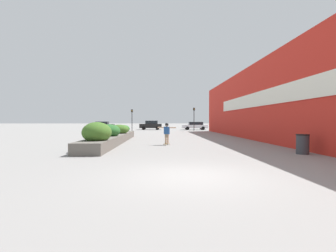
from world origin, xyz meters
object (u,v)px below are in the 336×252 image
Objects in this scene: car_center_left at (151,125)px; traffic_light_right at (194,115)px; trash_bin at (303,144)px; car_center_right at (195,126)px; traffic_light_left at (132,116)px; skateboarder at (167,131)px; car_leftmost at (103,125)px; skateboard at (167,144)px.

car_center_left is 9.05m from traffic_light_right.
trash_bin is at bearing -166.11° from car_center_left.
car_center_left is at bearing 85.12° from car_center_right.
car_center_right is 1.29× the size of traffic_light_left.
skateboarder is 0.37× the size of traffic_light_right.
car_center_right is at bearing 80.67° from traffic_light_right.
trash_bin is 33.96m from car_center_right.
skateboard is at bearing 19.34° from car_leftmost.
trash_bin is 40.64m from car_leftmost.
car_center_left is 1.07× the size of traffic_light_right.
car_leftmost is at bearing 131.11° from traffic_light_left.
traffic_light_left is at bearing 111.06° from trash_bin.
traffic_light_right reaches higher than skateboarder.
car_center_right is (5.72, 28.94, 0.67)m from skateboard.
car_center_left is (8.98, -2.03, 0.06)m from car_leftmost.
skateboard is 0.86m from skateboarder.
car_center_left is at bearing 103.89° from trash_bin.
traffic_light_left is 0.93× the size of traffic_light_right.
skateboard is 0.20× the size of car_center_left.
car_center_right is at bearing -94.88° from car_center_left.
traffic_light_right reaches higher than traffic_light_left.
skateboarder is 1.44× the size of trash_bin.
trash_bin is (6.43, -5.01, 0.41)m from skateboard.
skateboard is 8.16m from trash_bin.
trash_bin is 31.81m from traffic_light_left.
car_leftmost is at bearing 80.87° from car_center_right.
trash_bin is 0.24× the size of car_leftmost.
car_leftmost reaches higher than car_center_right.
traffic_light_left is at bearing 177.63° from traffic_light_right.
skateboard is 0.23× the size of traffic_light_left.
skateboarder is at bearing 168.82° from car_center_right.
car_center_left is 0.89× the size of car_center_right.
skateboarder is (-0.00, 0.00, 0.86)m from skateboard.
car_center_right reaches higher than skateboard.
car_center_left is 7.88m from car_center_right.
traffic_light_left reaches higher than car_center_right.
traffic_light_left is at bearing 122.43° from skateboard.
car_center_left is (-2.13, 29.61, -0.09)m from skateboarder.
traffic_light_right reaches higher than car_leftmost.
car_center_left is at bearing 60.30° from traffic_light_left.
skateboard is 0.18× the size of car_center_right.
traffic_light_right reaches higher than car_center_left.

